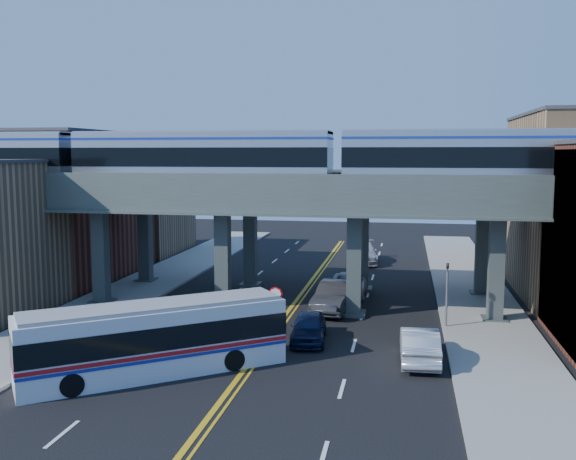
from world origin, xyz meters
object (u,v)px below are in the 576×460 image
Objects in this scene: car_lane_b at (335,297)px; transit_bus at (155,340)px; car_lane_a at (309,327)px; car_parked_curb at (419,344)px; traffic_signal at (447,288)px; car_lane_c at (348,285)px; transit_train at (203,158)px; stop_sign at (276,303)px; car_lane_d at (363,253)px.

transit_bus is at bearing -110.25° from car_lane_b.
car_parked_curb reaches higher than car_lane_a.
traffic_signal reaches higher than car_lane_c.
transit_train is 12.63m from car_lane_a.
stop_sign is 10.72m from car_lane_c.
transit_train is 11.61m from car_lane_b.
car_lane_a is 5.93m from car_parked_curb.
traffic_signal reaches higher than transit_bus.
stop_sign is 23.76m from car_lane_d.
stop_sign is 7.77m from transit_bus.
car_lane_c is at bearing 74.36° from stop_sign.
transit_train is at bearing 60.18° from transit_bus.
traffic_signal reaches higher than car_lane_b.
transit_train is 22.06m from car_lane_d.
stop_sign is 6.40m from car_lane_b.
car_parked_curb is (12.85, -7.88, -8.49)m from transit_train.
car_lane_c is at bearing 79.76° from car_lane_a.
stop_sign reaches higher than car_lane_a.
transit_train is 9.03× the size of car_lane_c.
car_parked_curb is (5.50, -2.22, 0.08)m from car_lane_a.
car_lane_c is 13.90m from car_parked_curb.
car_lane_b is 4.46m from car_lane_c.
car_lane_d is 1.25× the size of car_parked_curb.
stop_sign is at bearing -23.12° from car_parked_curb.
traffic_signal is (8.90, 3.00, 0.54)m from stop_sign.
transit_bus is at bearing -111.03° from car_lane_c.
traffic_signal is at bearing 22.56° from car_lane_a.
stop_sign is at bearing 155.45° from car_lane_a.
car_lane_b is at bearing 79.52° from car_lane_a.
car_lane_c is at bearing 30.80° from transit_bus.
traffic_signal is 16.13m from transit_bus.
traffic_signal is 0.75× the size of car_lane_b.
traffic_signal is at bearing -0.28° from transit_bus.
car_lane_b reaches higher than car_lane_a.
car_lane_d is (0.10, 13.28, 0.15)m from car_lane_c.
transit_train is 18.23× the size of stop_sign.
transit_train reaches higher than stop_sign.
car_lane_a is at bearing -94.29° from car_lane_c.
transit_train is 17.30m from car_parked_curb.
transit_bus is at bearing -82.70° from transit_train.
traffic_signal is at bearing -106.44° from car_parked_curb.
car_lane_c is at bearing -72.94° from car_parked_curb.
car_lane_a is 10.99m from car_lane_c.
car_lane_c is at bearing 129.62° from traffic_signal.
traffic_signal reaches higher than car_lane_a.
car_lane_d is at bearing 90.62° from car_lane_c.
transit_bus reaches higher than car_lane_a.
car_lane_a is 0.70× the size of car_lane_d.
car_lane_a is 0.87× the size of car_parked_curb.
car_lane_c is 0.87× the size of car_lane_d.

